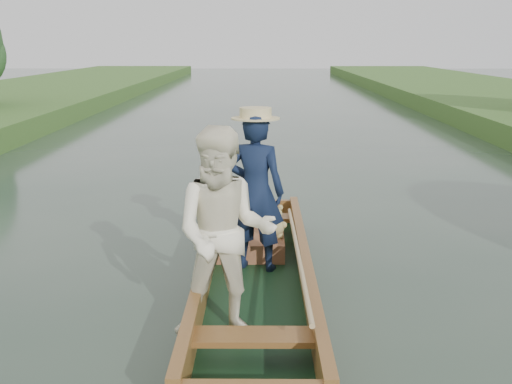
{
  "coord_description": "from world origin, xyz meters",
  "views": [
    {
      "loc": [
        0.05,
        -6.21,
        2.54
      ],
      "look_at": [
        0.0,
        0.6,
        0.95
      ],
      "focal_mm": 45.0,
      "sensor_mm": 36.0,
      "label": 1
    }
  ],
  "objects": [
    {
      "name": "trees_far",
      "position": [
        1.17,
        12.36,
        2.4
      ],
      "size": [
        22.95,
        6.06,
        4.28
      ],
      "color": "#47331E",
      "rests_on": "ground"
    },
    {
      "name": "ground",
      "position": [
        0.0,
        0.0,
        0.0
      ],
      "size": [
        120.0,
        120.0,
        0.0
      ],
      "primitive_type": "plane",
      "color": "#283D30",
      "rests_on": "ground"
    },
    {
      "name": "punt",
      "position": [
        -0.11,
        -0.27,
        0.67
      ],
      "size": [
        1.25,
        5.0,
        1.89
      ],
      "color": "black",
      "rests_on": "ground"
    }
  ]
}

